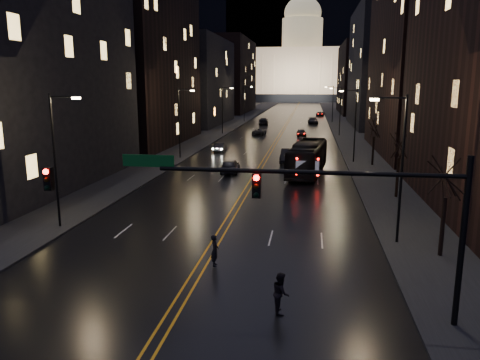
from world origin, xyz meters
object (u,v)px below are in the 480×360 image
at_px(traffic_signal, 317,200).
at_px(receding_car_a, 288,156).
at_px(oncoming_car_a, 230,166).
at_px(bus, 308,158).
at_px(pedestrian_a, 215,250).
at_px(oncoming_car_b, 220,147).
at_px(pedestrian_b, 281,293).

relative_size(traffic_signal, receding_car_a, 3.36).
bearing_deg(receding_car_a, oncoming_car_a, -125.68).
bearing_deg(bus, oncoming_car_a, -168.03).
bearing_deg(bus, receding_car_a, 115.32).
bearing_deg(oncoming_car_a, bus, -178.27).
bearing_deg(pedestrian_a, oncoming_car_b, 4.96).
bearing_deg(pedestrian_b, oncoming_car_b, 3.46).
xyz_separation_m(bus, oncoming_car_a, (-8.37, -0.72, -0.95)).
bearing_deg(oncoming_car_b, oncoming_car_a, 102.13).
xyz_separation_m(traffic_signal, oncoming_car_a, (-8.85, 31.30, -4.32)).
bearing_deg(pedestrian_a, pedestrian_b, -146.47).
relative_size(oncoming_car_a, pedestrian_b, 2.56).
bearing_deg(pedestrian_b, traffic_signal, -112.63).
xyz_separation_m(oncoming_car_b, pedestrian_a, (7.77, -42.01, 0.20)).
xyz_separation_m(oncoming_car_a, oncoming_car_b, (-4.12, 15.72, -0.12)).
relative_size(traffic_signal, pedestrian_a, 10.03).
relative_size(receding_car_a, pedestrian_b, 2.86).
distance_m(traffic_signal, bus, 32.20).
distance_m(bus, receding_car_a, 7.65).
distance_m(traffic_signal, receding_car_a, 39.57).
xyz_separation_m(traffic_signal, pedestrian_a, (-5.19, 5.00, -4.24)).
relative_size(bus, pedestrian_b, 6.94).
height_order(oncoming_car_a, pedestrian_b, pedestrian_b).
relative_size(bus, oncoming_car_a, 2.71).
xyz_separation_m(oncoming_car_a, receding_car_a, (5.99, 7.94, 0.06)).
xyz_separation_m(receding_car_a, pedestrian_a, (-2.33, -34.23, 0.01)).
relative_size(bus, oncoming_car_b, 3.10).
bearing_deg(traffic_signal, oncoming_car_a, 105.79).
distance_m(bus, pedestrian_a, 27.44).
bearing_deg(oncoming_car_b, pedestrian_b, 101.38).
relative_size(oncoming_car_a, receding_car_a, 0.89).
height_order(bus, oncoming_car_a, bus).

